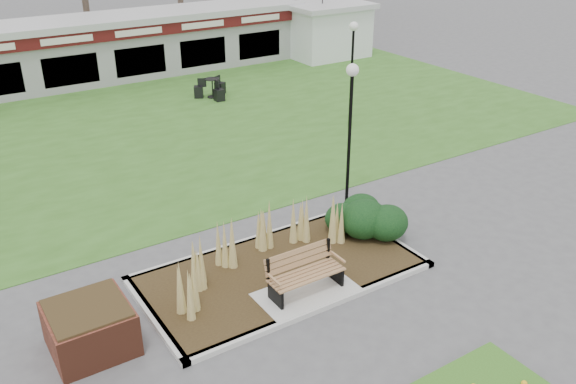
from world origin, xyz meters
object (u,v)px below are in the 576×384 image
food_pavilion (61,53)px  lamp_post_far_right (353,52)px  park_bench (304,272)px  brick_planter (90,327)px  lamp_post_near_left (351,105)px  patio_umbrella (322,26)px  service_hut (327,29)px  bistro_set_c (213,91)px

food_pavilion → lamp_post_far_right: 13.96m
park_bench → brick_planter: size_ratio=1.13×
lamp_post_near_left → patio_umbrella: 17.75m
service_hut → patio_umbrella: bearing=180.0°
food_pavilion → lamp_post_near_left: 17.18m
service_hut → bistro_set_c: 9.42m
patio_umbrella → bistro_set_c: bearing=-156.9°
park_bench → brick_planter: 4.47m
service_hut → park_bench: bearing=-127.3°
brick_planter → service_hut: bearing=43.5°
lamp_post_far_right → bistro_set_c: 7.19m
service_hut → lamp_post_far_right: size_ratio=1.13×
food_pavilion → lamp_post_far_right: lamp_post_far_right is taller
food_pavilion → service_hut: size_ratio=5.59×
food_pavilion → bistro_set_c: 7.44m
park_bench → brick_planter: bearing=170.3°
bistro_set_c → patio_umbrella: size_ratio=0.59×
park_bench → lamp_post_near_left: size_ratio=0.42×
food_pavilion → service_hut: 13.64m
service_hut → bistro_set_c: service_hut is taller
lamp_post_near_left → patio_umbrella: lamp_post_near_left is taller
food_pavilion → lamp_post_near_left: bearing=-78.3°
park_bench → patio_umbrella: size_ratio=0.64×
service_hut → lamp_post_far_right: (-5.98, -9.72, 1.40)m
patio_umbrella → lamp_post_far_right: bearing=-120.1°
lamp_post_near_left → lamp_post_far_right: 6.51m
food_pavilion → brick_planter: bearing=-103.1°
service_hut → lamp_post_far_right: 11.49m
food_pavilion → service_hut: bearing=-8.3°
bistro_set_c → lamp_post_far_right: bearing=-66.6°
patio_umbrella → service_hut: bearing=0.0°
lamp_post_near_left → bistro_set_c: bearing=82.9°
lamp_post_near_left → patio_umbrella: bearing=56.7°
park_bench → food_pavilion: 19.73m
park_bench → service_hut: (13.50, 17.75, 0.86)m
brick_planter → lamp_post_far_right: lamp_post_far_right is taller
food_pavilion → patio_umbrella: bearing=-8.5°
park_bench → brick_planter: (-4.40, 0.75, -0.11)m
food_pavilion → park_bench: bearing=-90.0°
bistro_set_c → food_pavilion: bearing=131.4°
brick_planter → bistro_set_c: 16.33m
bistro_set_c → patio_umbrella: (8.31, 3.55, 1.38)m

